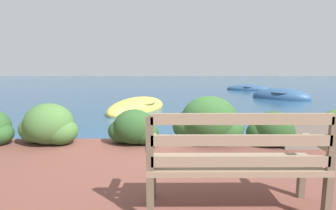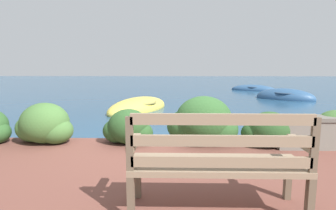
{
  "view_description": "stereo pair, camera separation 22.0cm",
  "coord_description": "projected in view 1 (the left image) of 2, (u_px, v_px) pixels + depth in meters",
  "views": [
    {
      "loc": [
        0.06,
        -4.63,
        1.51
      ],
      "look_at": [
        0.11,
        3.11,
        0.39
      ],
      "focal_mm": 28.0,
      "sensor_mm": 36.0,
      "label": 1
    },
    {
      "loc": [
        0.29,
        -4.63,
        1.51
      ],
      "look_at": [
        0.11,
        3.11,
        0.39
      ],
      "focal_mm": 28.0,
      "sensor_mm": 36.0,
      "label": 2
    }
  ],
  "objects": [
    {
      "name": "hedge_clump_centre",
      "position": [
        134.0,
        129.0,
        4.42
      ],
      "size": [
        0.87,
        0.63,
        0.59
      ],
      "color": "#284C23",
      "rests_on": "patio_terrace"
    },
    {
      "name": "rowboat_nearest",
      "position": [
        137.0,
        108.0,
        9.24
      ],
      "size": [
        2.5,
        3.29,
        0.8
      ],
      "rotation": [
        0.0,
        0.0,
        1.1
      ],
      "color": "#DBC64C",
      "rests_on": "ground_plane"
    },
    {
      "name": "hedge_clump_left",
      "position": [
        48.0,
        126.0,
        4.41
      ],
      "size": [
        1.02,
        0.73,
        0.69
      ],
      "color": "#426B33",
      "rests_on": "patio_terrace"
    },
    {
      "name": "hedge_clump_far_right",
      "position": [
        274.0,
        131.0,
        4.3
      ],
      "size": [
        0.85,
        0.61,
        0.58
      ],
      "color": "#284C23",
      "rests_on": "patio_terrace"
    },
    {
      "name": "rowboat_mid",
      "position": [
        281.0,
        97.0,
        12.59
      ],
      "size": [
        2.83,
        2.45,
        0.9
      ],
      "rotation": [
        0.0,
        0.0,
        5.68
      ],
      "color": "#2D517A",
      "rests_on": "ground_plane"
    },
    {
      "name": "mooring_buoy",
      "position": [
        212.0,
        115.0,
        7.8
      ],
      "size": [
        0.59,
        0.59,
        0.53
      ],
      "color": "orange",
      "rests_on": "ground_plane"
    },
    {
      "name": "park_bench",
      "position": [
        235.0,
        160.0,
        2.29
      ],
      "size": [
        1.54,
        0.48,
        0.93
      ],
      "rotation": [
        0.0,
        0.0,
        0.12
      ],
      "color": "brown",
      "rests_on": "patio_terrace"
    },
    {
      "name": "hedge_clump_right",
      "position": [
        208.0,
        123.0,
        4.44
      ],
      "size": [
        1.19,
        0.86,
        0.81
      ],
      "color": "#2D5628",
      "rests_on": "patio_terrace"
    },
    {
      "name": "rowboat_far",
      "position": [
        248.0,
        89.0,
        17.29
      ],
      "size": [
        2.92,
        2.07,
        0.66
      ],
      "rotation": [
        0.0,
        0.0,
        2.68
      ],
      "color": "#2D517A",
      "rests_on": "ground_plane"
    },
    {
      "name": "ground_plane",
      "position": [
        163.0,
        150.0,
        4.8
      ],
      "size": [
        80.0,
        80.0,
        0.0
      ],
      "color": "navy"
    }
  ]
}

